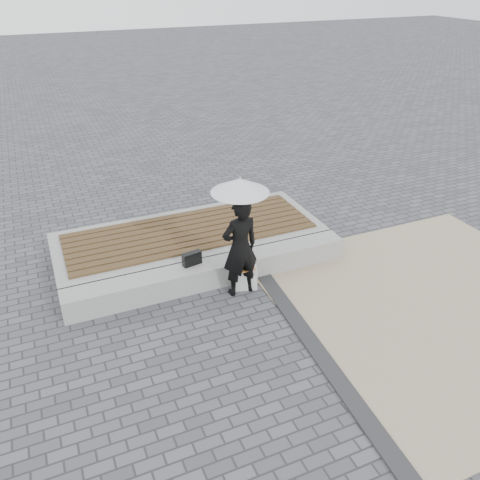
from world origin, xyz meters
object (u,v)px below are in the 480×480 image
(parasol, at_px, (240,185))
(canvas_tote, at_px, (245,278))
(seating_ledge, at_px, (213,272))
(handbag, at_px, (192,259))
(woman, at_px, (240,248))

(parasol, xyz_separation_m, canvas_tote, (0.11, 0.06, -1.72))
(seating_ledge, distance_m, handbag, 0.47)
(seating_ledge, bearing_deg, canvas_tote, -42.39)
(handbag, bearing_deg, woman, -48.73)
(handbag, bearing_deg, parasol, -48.73)
(woman, xyz_separation_m, canvas_tote, (0.11, 0.06, -0.65))
(woman, bearing_deg, canvas_tote, -157.24)
(seating_ledge, height_order, handbag, handbag)
(woman, xyz_separation_m, parasol, (0.00, 0.00, 1.08))
(seating_ledge, xyz_separation_m, canvas_tote, (0.43, -0.39, 0.01))
(seating_ledge, relative_size, woman, 2.91)
(parasol, height_order, handbag, parasol)
(seating_ledge, xyz_separation_m, woman, (0.32, -0.45, 0.66))
(parasol, bearing_deg, canvas_tote, 27.64)
(handbag, bearing_deg, seating_ledge, -22.43)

